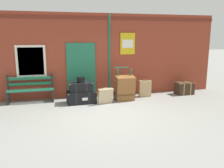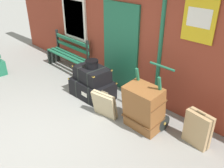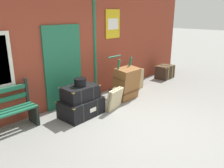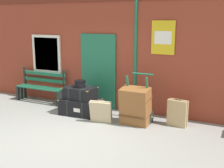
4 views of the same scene
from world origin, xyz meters
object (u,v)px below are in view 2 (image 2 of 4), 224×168
Objects in this scene: round_hatbox at (92,63)px; platform_bench at (68,55)px; steamer_trunk_base at (92,88)px; suitcase_oxblood at (104,105)px; steamer_trunk_middle at (92,74)px; porters_trolley at (149,113)px; suitcase_umber at (198,129)px; large_brown_trunk at (144,108)px.

platform_bench is at bearing 163.41° from round_hatbox.
suitcase_oxblood is at bearing -23.02° from steamer_trunk_base.
steamer_trunk_middle is 0.27m from round_hatbox.
porters_trolley is at bearing 29.33° from suitcase_oxblood.
suitcase_umber is (2.55, 0.26, -0.26)m from steamer_trunk_middle.
porters_trolley is at bearing -169.98° from suitcase_umber.
round_hatbox is (0.01, -0.00, 0.27)m from steamer_trunk_middle.
steamer_trunk_base is at bearing 156.98° from suitcase_oxblood.
porters_trolley is at bearing -7.24° from platform_bench.
steamer_trunk_middle is 0.70× the size of porters_trolley.
suitcase_umber is at bearing 20.03° from large_brown_trunk.
large_brown_trunk reaches higher than steamer_trunk_base.
steamer_trunk_base is 1.25× the size of steamer_trunk_middle.
steamer_trunk_base is 3.51× the size of round_hatbox.
platform_bench reaches higher than steamer_trunk_middle.
large_brown_trunk is at bearing -2.95° from steamer_trunk_middle.
porters_trolley is 0.96m from suitcase_umber.
round_hatbox is at bearing -16.59° from platform_bench.
platform_bench is 1.84m from steamer_trunk_base.
round_hatbox reaches higher than steamer_trunk_base.
platform_bench is 3.40m from large_brown_trunk.
steamer_trunk_base is 1.61m from porters_trolley.
steamer_trunk_base is 1.53× the size of suitcase_umber.
suitcase_oxblood reaches higher than steamer_trunk_base.
platform_bench is 1.35× the size of porters_trolley.
large_brown_trunk reaches higher than steamer_trunk_middle.
large_brown_trunk is at bearing -159.97° from suitcase_umber.
suitcase_oxblood is (-0.80, -0.45, 0.01)m from porters_trolley.
suitcase_umber is at bearing 6.10° from steamer_trunk_base.
large_brown_trunk is 1.37× the size of suitcase_umber.
porters_trolley is at bearing 3.43° from round_hatbox.
round_hatbox reaches higher than suitcase_oxblood.
suitcase_oxblood is at bearing -160.53° from suitcase_umber.
steamer_trunk_base is at bearing 177.46° from large_brown_trunk.
suitcase_umber reaches higher than steamer_trunk_base.
steamer_trunk_middle is at bearing 156.44° from suitcase_oxblood.
platform_bench is at bearing 163.10° from steamer_trunk_base.
porters_trolley is (1.60, 0.11, 0.06)m from steamer_trunk_base.
platform_bench is at bearing 169.81° from large_brown_trunk.
large_brown_trunk is at bearing 18.79° from suitcase_oxblood.
platform_bench is at bearing 176.54° from suitcase_umber.
suitcase_umber is (2.54, 0.26, -0.53)m from round_hatbox.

